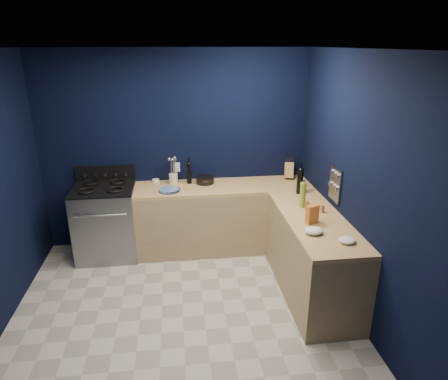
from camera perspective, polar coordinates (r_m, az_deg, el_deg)
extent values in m
cube|color=#B9B3A1|center=(4.30, -5.91, -17.84)|extent=(3.50, 3.50, 0.02)
cube|color=silver|center=(3.38, -7.60, 19.67)|extent=(3.50, 3.50, 0.02)
cube|color=black|center=(5.31, -6.95, 5.62)|extent=(3.50, 0.02, 2.60)
cube|color=black|center=(4.04, 19.14, -0.18)|extent=(0.02, 3.50, 2.60)
cube|color=black|center=(2.11, -5.84, -19.39)|extent=(3.50, 0.02, 2.60)
cube|color=tan|center=(5.34, -0.05, -4.10)|extent=(2.30, 0.63, 0.86)
cube|color=olive|center=(5.16, -0.05, 0.45)|extent=(2.30, 0.63, 0.04)
cube|color=tan|center=(4.52, 12.53, -9.47)|extent=(0.63, 1.67, 0.86)
cube|color=olive|center=(4.31, 12.99, -4.28)|extent=(0.63, 1.67, 0.04)
cube|color=gray|center=(5.36, -16.55, -4.55)|extent=(0.76, 0.66, 0.92)
cube|color=black|center=(5.08, -17.05, -6.14)|extent=(0.59, 0.02, 0.42)
cube|color=black|center=(5.18, -17.07, 0.22)|extent=(0.76, 0.66, 0.03)
cube|color=black|center=(5.43, -16.70, 2.35)|extent=(0.76, 0.06, 0.20)
cube|color=gray|center=(4.54, 15.74, 0.81)|extent=(0.02, 0.28, 0.38)
cube|color=white|center=(5.35, -6.85, 3.29)|extent=(0.09, 0.02, 0.13)
cylinder|color=#39588F|center=(5.00, -7.91, -0.01)|extent=(0.31, 0.31, 0.03)
cylinder|color=white|center=(5.36, -9.81, 1.35)|extent=(0.11, 0.11, 0.04)
cylinder|color=beige|center=(5.23, -7.30, 1.61)|extent=(0.15, 0.15, 0.14)
cylinder|color=black|center=(5.22, -5.06, 2.37)|extent=(0.08, 0.08, 0.27)
cylinder|color=black|center=(5.23, -2.73, 1.42)|extent=(0.25, 0.25, 0.09)
cube|color=olive|center=(5.50, 9.33, 2.84)|extent=(0.17, 0.27, 0.26)
cylinder|color=black|center=(4.92, 10.88, 1.18)|extent=(0.08, 0.08, 0.31)
cylinder|color=#89A532|center=(4.52, 11.28, -0.70)|extent=(0.07, 0.07, 0.29)
cylinder|color=olive|center=(4.51, 11.88, -2.16)|extent=(0.05, 0.05, 0.09)
cylinder|color=olive|center=(4.46, 14.01, -2.63)|extent=(0.04, 0.04, 0.09)
cube|color=#C44525|center=(4.16, 12.60, -3.44)|extent=(0.15, 0.11, 0.20)
ellipsoid|color=white|center=(3.96, 12.81, -5.76)|extent=(0.19, 0.17, 0.06)
ellipsoid|color=white|center=(3.88, 17.32, -6.93)|extent=(0.18, 0.17, 0.05)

